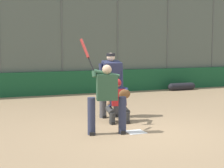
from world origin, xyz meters
The scene contains 10 objects.
ground_plane centered at (0.00, 0.00, 0.00)m, with size 160.00×160.00×0.00m, color #9E7F5B.
home_plate_marker centered at (0.00, 0.00, 0.01)m, with size 0.43×0.43×0.01m, color white.
backstop_fence centered at (0.00, -7.13, 2.47)m, with size 19.60×0.08×4.76m.
padding_wall centered at (0.00, -7.03, 0.47)m, with size 19.13×0.18×0.95m, color #19512D.
bleachers_beyond centered at (-2.43, -9.28, 0.38)m, with size 13.66×1.95×1.16m.
batter_at_plate centered at (0.69, -0.10, 0.87)m, with size 0.92×0.80×2.19m.
catcher_behind_plate centered at (-0.04, -1.18, 0.60)m, with size 0.62×0.75×1.16m.
umpire_home centered at (-0.10, -1.88, 0.98)m, with size 0.74×0.45×1.82m.
spare_bat_near_backstop centered at (-1.39, -4.31, 0.03)m, with size 0.41×0.83×0.07m.
equipment_bag_dugout_side centered at (-5.25, -6.46, 0.16)m, with size 1.36×0.33×0.33m.
Camera 1 is at (3.64, 7.83, 2.09)m, focal length 60.00 mm.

